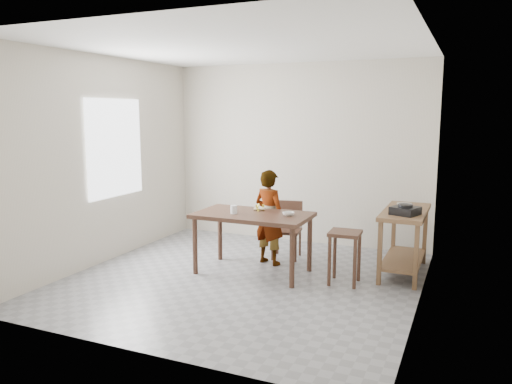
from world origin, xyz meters
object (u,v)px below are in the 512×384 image
at_px(child, 269,217).
at_px(dining_chair, 286,230).
at_px(stool, 344,257).
at_px(prep_counter, 404,242).
at_px(dining_table, 253,243).

relative_size(child, dining_chair, 1.62).
xyz_separation_m(child, dining_chair, (0.12, 0.33, -0.24)).
relative_size(child, stool, 2.01).
distance_m(prep_counter, child, 1.71).
relative_size(dining_chair, stool, 1.24).
relative_size(dining_table, stool, 2.26).
height_order(dining_table, stool, dining_table).
xyz_separation_m(prep_counter, child, (-1.67, -0.28, 0.22)).
bearing_deg(dining_chair, child, -117.77).
xyz_separation_m(dining_table, dining_chair, (0.17, 0.76, 0.01)).
height_order(prep_counter, stool, prep_counter).
height_order(child, stool, child).
height_order(dining_table, dining_chair, dining_chair).
bearing_deg(dining_table, dining_chair, 77.52).
distance_m(dining_table, dining_chair, 0.77).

